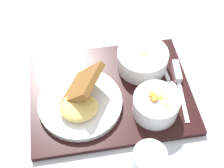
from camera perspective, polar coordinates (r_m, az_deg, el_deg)
ground_plane at (r=0.82m, az=0.00°, el=-1.88°), size 4.00×4.00×0.00m
serving_tray at (r=0.81m, az=0.00°, el=-1.58°), size 0.45×0.37×0.02m
bowl_salad at (r=0.75m, az=8.32°, el=-3.61°), size 0.11×0.11×0.06m
bowl_soup at (r=0.83m, az=5.82°, el=4.68°), size 0.14×0.14×0.06m
plate_main at (r=0.77m, az=-5.58°, el=-3.07°), size 0.21×0.21×0.09m
knife at (r=0.84m, az=12.16°, el=1.49°), size 0.02×0.19×0.02m
spoon at (r=0.83m, az=10.56°, el=0.52°), size 0.05×0.14×0.01m
glass_water at (r=0.68m, az=6.83°, el=-14.54°), size 0.07×0.07×0.10m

